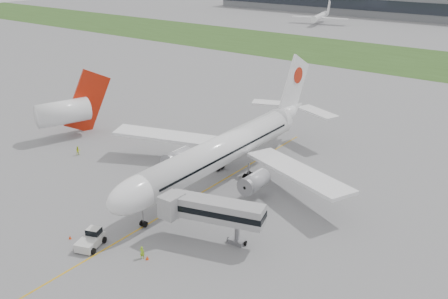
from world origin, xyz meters
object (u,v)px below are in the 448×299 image
Objects in this scene: pushback_tug at (91,239)px; jet_bridge at (210,210)px; neighbor_aircraft at (67,111)px; ground_crew_near at (142,252)px; airliner at (226,148)px.

jet_bridge is at bearing 21.38° from pushback_tug.
pushback_tug is 0.27× the size of neighbor_aircraft.
neighbor_aircraft is (-44.01, 22.42, 4.72)m from ground_crew_near.
pushback_tug is at bearing -155.33° from jet_bridge.
jet_bridge is at bearing -59.97° from airliner.
airliner is 4.00× the size of jet_bridge.
ground_crew_near is (5.47, -25.56, -4.77)m from airliner.
pushback_tug is 16.29m from jet_bridge.
neighbor_aircraft is at bearing -175.34° from airliner.
neighbor_aircraft is (-48.44, 13.99, 0.87)m from jet_bridge.
airliner is at bearing -99.18° from ground_crew_near.
pushback_tug is at bearing -94.36° from airliner.
jet_bridge is 7.57× the size of ground_crew_near.
neighbor_aircraft reaches higher than pushback_tug.
airliner is at bearing 103.92° from jet_bridge.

